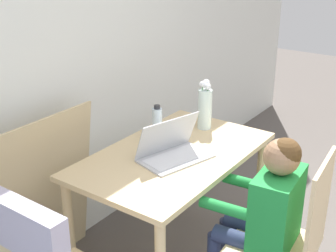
{
  "coord_description": "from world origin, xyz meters",
  "views": [
    {
      "loc": [
        -1.72,
        0.2,
        1.87
      ],
      "look_at": [
        0.13,
        1.52,
        0.93
      ],
      "focal_mm": 50.0,
      "sensor_mm": 36.0,
      "label": 1
    }
  ],
  "objects_px": {
    "chair_occupied": "(288,243)",
    "flower_vase": "(205,107)",
    "person_seated": "(266,209)",
    "water_bottle": "(157,123)",
    "laptop": "(172,149)"
  },
  "relations": [
    {
      "from": "chair_occupied",
      "to": "flower_vase",
      "type": "relative_size",
      "value": 3.11
    },
    {
      "from": "water_bottle",
      "to": "flower_vase",
      "type": "bearing_deg",
      "value": -24.04
    },
    {
      "from": "chair_occupied",
      "to": "laptop",
      "type": "distance_m",
      "value": 0.75
    },
    {
      "from": "flower_vase",
      "to": "water_bottle",
      "type": "distance_m",
      "value": 0.34
    },
    {
      "from": "laptop",
      "to": "water_bottle",
      "type": "bearing_deg",
      "value": 70.26
    },
    {
      "from": "chair_occupied",
      "to": "laptop",
      "type": "bearing_deg",
      "value": -95.54
    },
    {
      "from": "flower_vase",
      "to": "chair_occupied",
      "type": "bearing_deg",
      "value": -120.96
    },
    {
      "from": "flower_vase",
      "to": "water_bottle",
      "type": "xyz_separation_m",
      "value": [
        -0.3,
        0.14,
        -0.04
      ]
    },
    {
      "from": "flower_vase",
      "to": "water_bottle",
      "type": "bearing_deg",
      "value": 155.96
    },
    {
      "from": "person_seated",
      "to": "flower_vase",
      "type": "xyz_separation_m",
      "value": [
        0.47,
        0.63,
        0.25
      ]
    },
    {
      "from": "water_bottle",
      "to": "chair_occupied",
      "type": "bearing_deg",
      "value": -99.52
    },
    {
      "from": "laptop",
      "to": "water_bottle",
      "type": "distance_m",
      "value": 0.26
    },
    {
      "from": "laptop",
      "to": "water_bottle",
      "type": "height_order",
      "value": "laptop"
    },
    {
      "from": "person_seated",
      "to": "water_bottle",
      "type": "distance_m",
      "value": 0.81
    },
    {
      "from": "person_seated",
      "to": "flower_vase",
      "type": "distance_m",
      "value": 0.82
    }
  ]
}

